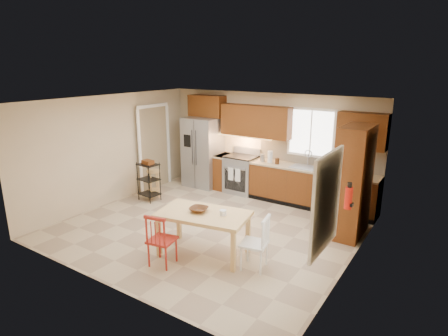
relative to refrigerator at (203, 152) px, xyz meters
name	(u,v)px	position (x,y,z in m)	size (l,w,h in m)	color
floor	(209,227)	(1.70, -2.12, -0.91)	(5.50, 5.50, 0.00)	tan
ceiling	(208,101)	(1.70, -2.12, 1.59)	(5.50, 5.00, 0.02)	silver
wall_back	(268,144)	(1.70, 0.38, 0.34)	(5.50, 0.02, 2.50)	#CCB793
wall_front	(103,207)	(1.70, -4.62, 0.34)	(5.50, 0.02, 2.50)	#CCB793
wall_left	(112,150)	(-1.05, -2.12, 0.34)	(0.02, 5.00, 2.50)	#CCB793
wall_right	(355,193)	(4.45, -2.12, 0.34)	(0.02, 5.00, 2.50)	#CCB793
refrigerator	(203,152)	(0.00, 0.00, 0.00)	(0.92, 0.75, 1.82)	gray
range_stove	(241,175)	(1.15, 0.06, -0.45)	(0.76, 0.63, 0.92)	gray
base_cabinet_narrow	(224,172)	(0.60, 0.08, -0.46)	(0.30, 0.60, 0.90)	#623312
base_cabinet_run	(311,188)	(2.99, 0.08, -0.46)	(2.92, 0.60, 0.90)	#623312
dishwasher	(332,196)	(3.55, -0.22, -0.46)	(0.60, 0.02, 0.78)	black
backsplash	(318,154)	(2.99, 0.36, 0.27)	(2.92, 0.03, 0.55)	beige
upper_over_fridge	(207,106)	(0.00, 0.20, 1.19)	(1.00, 0.35, 0.55)	#633510
upper_left_block	(256,121)	(1.45, 0.20, 0.92)	(1.80, 0.35, 0.75)	#633510
upper_right_block	(363,131)	(3.95, 0.20, 0.92)	(1.00, 0.35, 0.75)	#633510
window_back	(311,133)	(2.80, 0.35, 0.74)	(1.12, 0.04, 1.12)	white
sink	(305,169)	(2.80, 0.08, -0.05)	(0.62, 0.46, 0.16)	gray
undercab_glow	(244,136)	(1.15, 0.17, 0.52)	(1.60, 0.30, 0.01)	#FFBF66
soap_bottle	(320,167)	(3.18, -0.02, 0.09)	(0.09, 0.09, 0.19)	red
paper_towel	(270,157)	(1.95, 0.03, 0.13)	(0.12, 0.12, 0.28)	white
canister_steel	(262,158)	(1.75, 0.03, 0.08)	(0.11, 0.11, 0.18)	gray
canister_wood	(277,161)	(2.15, 0.00, 0.06)	(0.10, 0.10, 0.14)	#522B16
pantry	(353,182)	(4.13, -0.93, 0.14)	(0.50, 0.95, 2.10)	#623312
fire_extinguisher	(348,198)	(4.33, -1.98, 0.19)	(0.12, 0.12, 0.36)	red
window_right	(326,202)	(4.38, -3.27, 0.54)	(0.04, 1.02, 1.32)	white
doorway	(154,148)	(-0.97, -0.82, 0.14)	(0.04, 0.95, 2.10)	#8C7A59
dining_table	(204,234)	(2.26, -3.06, -0.54)	(1.52, 0.85, 0.74)	#DFB26F
chair_red	(162,239)	(1.91, -3.71, -0.46)	(0.42, 0.42, 0.89)	maroon
chair_white	(254,243)	(3.21, -3.01, -0.46)	(0.42, 0.42, 0.89)	white
table_bowl	(199,212)	(2.16, -3.06, -0.16)	(0.31, 0.31, 0.08)	#522B16
table_jar	(223,214)	(2.59, -2.96, -0.13)	(0.11, 0.11, 0.13)	white
bar_stool	(154,184)	(-0.44, -1.43, -0.57)	(0.33, 0.33, 0.68)	#DFB26F
utility_cart	(149,181)	(-0.39, -1.65, -0.44)	(0.47, 0.36, 0.93)	black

